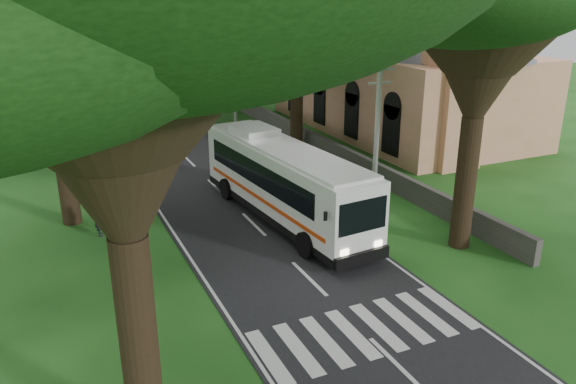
{
  "coord_description": "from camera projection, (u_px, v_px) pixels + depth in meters",
  "views": [
    {
      "loc": [
        -8.97,
        -15.58,
        10.75
      ],
      "look_at": [
        0.94,
        6.04,
        2.2
      ],
      "focal_mm": 35.0,
      "sensor_mm": 36.0,
      "label": 1
    }
  ],
  "objects": [
    {
      "name": "pole_far",
      "position": [
        172.0,
        55.0,
        60.58
      ],
      "size": [
        1.6,
        0.24,
        8.0
      ],
      "color": "gray",
      "rests_on": "ground"
    },
    {
      "name": "church",
      "position": [
        401.0,
        69.0,
        44.25
      ],
      "size": [
        14.0,
        24.0,
        11.6
      ],
      "color": "tan",
      "rests_on": "ground"
    },
    {
      "name": "distant_car_a",
      "position": [
        105.0,
        108.0,
        51.49
      ],
      "size": [
        2.36,
        3.76,
        1.19
      ],
      "primitive_type": "imported",
      "rotation": [
        0.0,
        0.0,
        2.85
      ],
      "color": "silver",
      "rests_on": "road"
    },
    {
      "name": "pole_near",
      "position": [
        376.0,
        139.0,
        26.36
      ],
      "size": [
        1.6,
        0.24,
        8.0
      ],
      "color": "gray",
      "rests_on": "ground"
    },
    {
      "name": "coach_bus",
      "position": [
        283.0,
        180.0,
        27.43
      ],
      "size": [
        3.86,
        12.89,
        3.74
      ],
      "rotation": [
        0.0,
        0.0,
        0.09
      ],
      "color": "white",
      "rests_on": "ground"
    },
    {
      "name": "pole_mid",
      "position": [
        234.0,
        81.0,
        43.47
      ],
      "size": [
        1.6,
        0.24,
        8.0
      ],
      "color": "gray",
      "rests_on": "ground"
    },
    {
      "name": "property_wall",
      "position": [
        286.0,
        127.0,
        44.34
      ],
      "size": [
        0.35,
        50.0,
        1.2
      ],
      "primitive_type": "cube",
      "color": "#383533",
      "rests_on": "ground"
    },
    {
      "name": "pedestrian",
      "position": [
        99.0,
        219.0,
        25.87
      ],
      "size": [
        0.43,
        0.63,
        1.68
      ],
      "primitive_type": "imported",
      "rotation": [
        0.0,
        0.0,
        1.53
      ],
      "color": "black",
      "rests_on": "ground"
    },
    {
      "name": "crosswalk",
      "position": [
        362.0,
        331.0,
        18.77
      ],
      "size": [
        8.0,
        3.0,
        0.01
      ],
      "primitive_type": "cube",
      "color": "silver",
      "rests_on": "ground"
    },
    {
      "name": "road",
      "position": [
        171.0,
        143.0,
        41.87
      ],
      "size": [
        8.0,
        120.0,
        0.04
      ],
      "primitive_type": "cube",
      "color": "black",
      "rests_on": "ground"
    },
    {
      "name": "ground",
      "position": [
        333.0,
        303.0,
        20.48
      ],
      "size": [
        140.0,
        140.0,
        0.0
      ],
      "primitive_type": "plane",
      "color": "#1A4A15",
      "rests_on": "ground"
    },
    {
      "name": "distant_car_c",
      "position": [
        131.0,
        76.0,
        70.85
      ],
      "size": [
        1.85,
        4.09,
        1.16
      ],
      "primitive_type": "imported",
      "rotation": [
        0.0,
        0.0,
        3.2
      ],
      "color": "maroon",
      "rests_on": "road"
    },
    {
      "name": "distant_car_b",
      "position": [
        93.0,
        79.0,
        67.59
      ],
      "size": [
        2.67,
        4.32,
        1.35
      ],
      "primitive_type": "imported",
      "rotation": [
        0.0,
        0.0,
        0.33
      ],
      "color": "#20264C",
      "rests_on": "road"
    }
  ]
}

